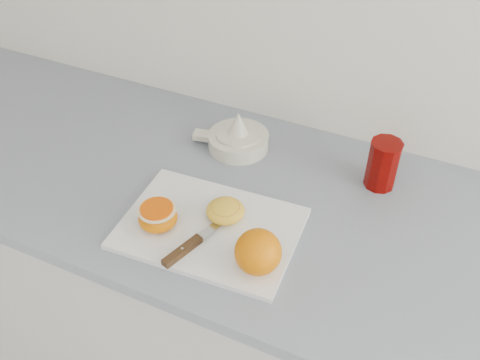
# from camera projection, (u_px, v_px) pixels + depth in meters

# --- Properties ---
(counter) EXTENTS (2.43, 0.64, 0.89)m
(counter) POSITION_uv_depth(u_px,v_px,m) (265.00, 323.00, 1.43)
(counter) COLOR silver
(counter) RESTS_ON ground
(cutting_board) EXTENTS (0.36, 0.27, 0.01)m
(cutting_board) POSITION_uv_depth(u_px,v_px,m) (210.00, 228.00, 1.08)
(cutting_board) COLOR white
(cutting_board) RESTS_ON counter
(whole_orange) EXTENTS (0.09, 0.09, 0.09)m
(whole_orange) POSITION_uv_depth(u_px,v_px,m) (258.00, 252.00, 0.96)
(whole_orange) COLOR orange
(whole_orange) RESTS_ON cutting_board
(half_orange) EXTENTS (0.08, 0.08, 0.05)m
(half_orange) POSITION_uv_depth(u_px,v_px,m) (158.00, 217.00, 1.06)
(half_orange) COLOR orange
(half_orange) RESTS_ON cutting_board
(squeezed_shell) EXTENTS (0.08, 0.08, 0.03)m
(squeezed_shell) POSITION_uv_depth(u_px,v_px,m) (225.00, 210.00, 1.08)
(squeezed_shell) COLOR yellow
(squeezed_shell) RESTS_ON cutting_board
(paring_knife) EXTENTS (0.08, 0.21, 0.01)m
(paring_knife) POSITION_uv_depth(u_px,v_px,m) (190.00, 245.00, 1.02)
(paring_knife) COLOR #423017
(paring_knife) RESTS_ON cutting_board
(citrus_juicer) EXTENTS (0.19, 0.15, 0.10)m
(citrus_juicer) POSITION_uv_depth(u_px,v_px,m) (238.00, 138.00, 1.28)
(citrus_juicer) COLOR white
(citrus_juicer) RESTS_ON counter
(red_tumbler) EXTENTS (0.07, 0.07, 0.11)m
(red_tumbler) POSITION_uv_depth(u_px,v_px,m) (383.00, 166.00, 1.15)
(red_tumbler) COLOR #650200
(red_tumbler) RESTS_ON counter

